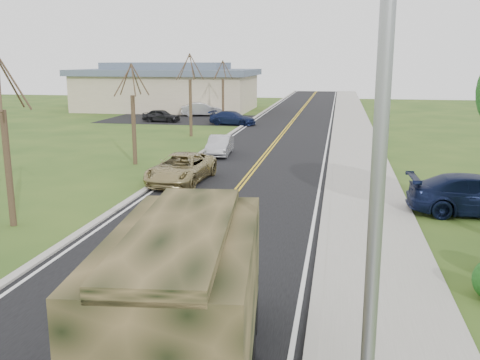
% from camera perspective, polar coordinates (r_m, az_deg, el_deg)
% --- Properties ---
extents(road, '(8.00, 120.00, 0.01)m').
position_cam_1_polar(road, '(47.41, 4.96, 5.46)').
color(road, black).
rests_on(road, ground).
extents(curb_right, '(0.30, 120.00, 0.12)m').
position_cam_1_polar(curb_right, '(47.19, 10.01, 5.35)').
color(curb_right, '#9E998E').
rests_on(curb_right, ground).
extents(sidewalk_right, '(3.20, 120.00, 0.10)m').
position_cam_1_polar(sidewalk_right, '(47.21, 12.14, 5.25)').
color(sidewalk_right, '#9E998E').
rests_on(sidewalk_right, ground).
extents(curb_left, '(0.30, 120.00, 0.10)m').
position_cam_1_polar(curb_left, '(47.97, 0.00, 5.65)').
color(curb_left, '#9E998E').
rests_on(curb_left, ground).
extents(street_light, '(1.65, 0.22, 8.00)m').
position_cam_1_polar(street_light, '(6.50, 13.59, -0.56)').
color(street_light, gray).
rests_on(street_light, ground).
extents(bare_tree_a, '(1.93, 2.26, 6.08)m').
position_cam_1_polar(bare_tree_a, '(20.65, -23.62, 2.51)').
color(bare_tree_a, '#38281C').
rests_on(bare_tree_a, ground).
extents(bare_tree_b, '(1.83, 2.14, 5.73)m').
position_cam_1_polar(bare_tree_b, '(31.23, -11.29, 6.13)').
color(bare_tree_b, '#38281C').
rests_on(bare_tree_b, ground).
extents(bare_tree_c, '(2.04, 2.39, 6.42)m').
position_cam_1_polar(bare_tree_c, '(42.53, -5.31, 8.39)').
color(bare_tree_c, '#38281C').
rests_on(bare_tree_c, ground).
extents(bare_tree_d, '(1.88, 2.20, 5.91)m').
position_cam_1_polar(bare_tree_d, '(54.17, -1.83, 9.10)').
color(bare_tree_d, '#38281C').
rests_on(bare_tree_d, ground).
extents(commercial_building, '(25.50, 21.50, 5.65)m').
position_cam_1_polar(commercial_building, '(66.14, -7.69, 9.75)').
color(commercial_building, tan).
rests_on(commercial_building, ground).
extents(military_truck, '(3.02, 6.82, 3.29)m').
position_cam_1_polar(military_truck, '(9.71, -5.48, -11.68)').
color(military_truck, black).
rests_on(military_truck, ground).
extents(suv_champagne, '(2.68, 5.23, 1.41)m').
position_cam_1_polar(suv_champagne, '(26.35, -6.30, 1.24)').
color(suv_champagne, '#988956').
rests_on(suv_champagne, ground).
extents(sedan_silver, '(1.57, 3.86, 1.25)m').
position_cam_1_polar(sedan_silver, '(33.87, -2.18, 3.69)').
color(sedan_silver, '#B0B0B5').
rests_on(sedan_silver, ground).
extents(pickup_navy, '(5.42, 2.35, 1.55)m').
position_cam_1_polar(pickup_navy, '(22.66, 24.11, -1.50)').
color(pickup_navy, '#0E1635').
rests_on(pickup_navy, ground).
extents(lot_car_dark, '(3.77, 1.77, 1.25)m').
position_cam_1_polar(lot_car_dark, '(53.02, -8.40, 6.81)').
color(lot_car_dark, black).
rests_on(lot_car_dark, ground).
extents(lot_car_silver, '(4.73, 2.75, 1.47)m').
position_cam_1_polar(lot_car_silver, '(58.33, -4.09, 7.54)').
color(lot_car_silver, '#ABABB0').
rests_on(lot_car_silver, ground).
extents(lot_car_navy, '(4.65, 2.58, 1.27)m').
position_cam_1_polar(lot_car_navy, '(50.06, -0.79, 6.62)').
color(lot_car_navy, '#10193B').
rests_on(lot_car_navy, ground).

